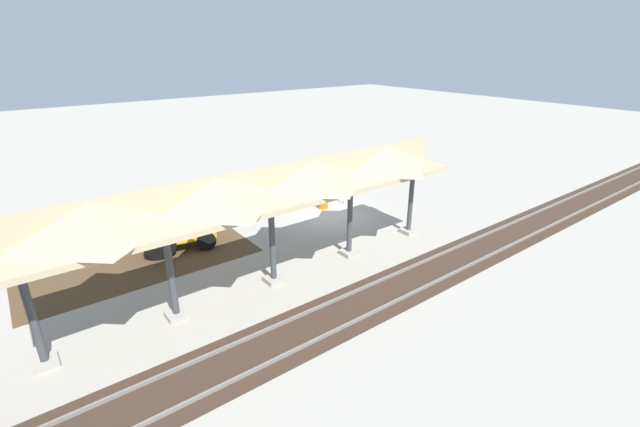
% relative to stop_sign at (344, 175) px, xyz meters
% --- Properties ---
extents(ground_plane, '(120.00, 120.00, 0.00)m').
position_rel_stop_sign_xyz_m(ground_plane, '(1.81, 0.96, -1.80)').
color(ground_plane, '#9E998E').
extents(dirt_work_zone, '(9.87, 7.00, 0.01)m').
position_rel_stop_sign_xyz_m(dirt_work_zone, '(12.08, -0.93, -1.79)').
color(dirt_work_zone, '#4C3823').
rests_on(dirt_work_zone, ground).
extents(platform_canopy, '(17.40, 3.20, 4.90)m').
position_rel_stop_sign_xyz_m(platform_canopy, '(8.22, 5.31, 2.38)').
color(platform_canopy, '#9E998E').
rests_on(platform_canopy, ground).
extents(rail_tracks, '(60.00, 2.58, 0.15)m').
position_rel_stop_sign_xyz_m(rail_tracks, '(1.81, 8.71, -1.77)').
color(rail_tracks, slate).
rests_on(rail_tracks, ground).
extents(stop_sign, '(0.76, 0.13, 2.48)m').
position_rel_stop_sign_xyz_m(stop_sign, '(0.00, 0.00, 0.00)').
color(stop_sign, gray).
rests_on(stop_sign, ground).
extents(backhoe, '(5.25, 2.28, 2.82)m').
position_rel_stop_sign_xyz_m(backhoe, '(10.28, -0.04, -0.53)').
color(backhoe, '#EAB214').
rests_on(backhoe, ground).
extents(dirt_mound, '(5.19, 5.19, 2.03)m').
position_rel_stop_sign_xyz_m(dirt_mound, '(14.01, -1.84, -1.80)').
color(dirt_mound, '#4C3823').
rests_on(dirt_mound, ground).
extents(concrete_pipe, '(1.24, 0.98, 0.92)m').
position_rel_stop_sign_xyz_m(concrete_pipe, '(0.89, -1.26, -1.34)').
color(concrete_pipe, '#9E9384').
rests_on(concrete_pipe, ground).
extents(traffic_barrel, '(0.56, 0.56, 0.90)m').
position_rel_stop_sign_xyz_m(traffic_barrel, '(1.45, -0.16, -1.35)').
color(traffic_barrel, orange).
rests_on(traffic_barrel, ground).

